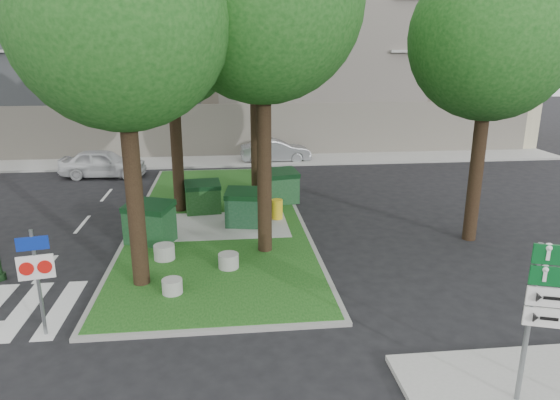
{
  "coord_description": "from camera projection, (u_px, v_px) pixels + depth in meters",
  "views": [
    {
      "loc": [
        0.87,
        -10.12,
        6.06
      ],
      "look_at": [
        2.38,
        3.61,
        2.0
      ],
      "focal_mm": 32.0,
      "sensor_mm": 36.0,
      "label": 1
    }
  ],
  "objects": [
    {
      "name": "ground",
      "position": [
        193.0,
        333.0,
        11.27
      ],
      "size": [
        120.0,
        120.0,
        0.0
      ],
      "primitive_type": "plane",
      "color": "black",
      "rests_on": "ground"
    },
    {
      "name": "median_island",
      "position": [
        218.0,
        218.0,
        18.94
      ],
      "size": [
        6.0,
        16.0,
        0.12
      ],
      "primitive_type": "cube",
      "color": "#164714",
      "rests_on": "ground"
    },
    {
      "name": "median_kerb",
      "position": [
        218.0,
        218.0,
        18.94
      ],
      "size": [
        6.3,
        16.3,
        0.1
      ],
      "primitive_type": "cube",
      "color": "gray",
      "rests_on": "ground"
    },
    {
      "name": "building_sidewalk",
      "position": [
        211.0,
        161.0,
        28.9
      ],
      "size": [
        42.0,
        3.0,
        0.12
      ],
      "primitive_type": "cube",
      "color": "#999993",
      "rests_on": "ground"
    },
    {
      "name": "zebra_crossing",
      "position": [
        43.0,
        309.0,
        12.31
      ],
      "size": [
        5.0,
        3.0,
        0.01
      ],
      "primitive_type": "cube",
      "color": "silver",
      "rests_on": "ground"
    },
    {
      "name": "apartment_building",
      "position": [
        209.0,
        24.0,
        33.81
      ],
      "size": [
        41.0,
        12.0,
        16.0
      ],
      "primitive_type": "cube",
      "color": "tan",
      "rests_on": "ground"
    },
    {
      "name": "tree_median_mid",
      "position": [
        172.0,
        27.0,
        17.85
      ],
      "size": [
        4.8,
        4.8,
        9.99
      ],
      "color": "black",
      "rests_on": "ground"
    },
    {
      "name": "tree_street_right",
      "position": [
        495.0,
        22.0,
        15.08
      ],
      "size": [
        5.0,
        5.0,
        10.06
      ],
      "color": "black",
      "rests_on": "ground"
    },
    {
      "name": "dumpster_a",
      "position": [
        150.0,
        223.0,
        16.21
      ],
      "size": [
        1.77,
        1.53,
        1.38
      ],
      "rotation": [
        0.0,
        0.0,
        -0.39
      ],
      "color": "#0F3A18",
      "rests_on": "median_island"
    },
    {
      "name": "dumpster_b",
      "position": [
        203.0,
        197.0,
        19.28
      ],
      "size": [
        1.45,
        1.1,
        1.25
      ],
      "rotation": [
        0.0,
        0.0,
        0.12
      ],
      "color": "#123E12",
      "rests_on": "median_island"
    },
    {
      "name": "dumpster_c",
      "position": [
        246.0,
        208.0,
        17.82
      ],
      "size": [
        1.61,
        1.26,
        1.34
      ],
      "rotation": [
        0.0,
        0.0,
        -0.19
      ],
      "color": "#10361C",
      "rests_on": "median_island"
    },
    {
      "name": "dumpster_d",
      "position": [
        279.0,
        187.0,
        20.57
      ],
      "size": [
        1.7,
        1.36,
        1.4
      ],
      "rotation": [
        0.0,
        0.0,
        0.22
      ],
      "color": "#14421D",
      "rests_on": "median_island"
    },
    {
      "name": "bollard_left",
      "position": [
        172.0,
        286.0,
        12.84
      ],
      "size": [
        0.53,
        0.53,
        0.38
      ],
      "primitive_type": "cylinder",
      "color": "#9D9D98",
      "rests_on": "median_island"
    },
    {
      "name": "bollard_right",
      "position": [
        229.0,
        261.0,
        14.36
      ],
      "size": [
        0.59,
        0.59,
        0.42
      ],
      "primitive_type": "cylinder",
      "color": "#959691",
      "rests_on": "median_island"
    },
    {
      "name": "bollard_mid",
      "position": [
        164.0,
        252.0,
        14.96
      ],
      "size": [
        0.62,
        0.62,
        0.45
      ],
      "primitive_type": "cylinder",
      "color": "#A1A09B",
      "rests_on": "median_island"
    },
    {
      "name": "litter_bin",
      "position": [
        277.0,
        209.0,
        18.58
      ],
      "size": [
        0.42,
        0.42,
        0.74
      ],
      "primitive_type": "cylinder",
      "color": "gold",
      "rests_on": "median_island"
    },
    {
      "name": "traffic_sign_pole",
      "position": [
        36.0,
        269.0,
        10.76
      ],
      "size": [
        0.74,
        0.18,
        2.5
      ],
      "rotation": [
        0.0,
        0.0,
        0.19
      ],
      "color": "slate",
      "rests_on": "ground"
    },
    {
      "name": "car_white",
      "position": [
        103.0,
        163.0,
        25.29
      ],
      "size": [
        4.33,
        1.99,
        1.44
      ],
      "primitive_type": "imported",
      "rotation": [
        0.0,
        0.0,
        1.5
      ],
      "color": "silver",
      "rests_on": "ground"
    },
    {
      "name": "car_silver",
      "position": [
        276.0,
        151.0,
        28.87
      ],
      "size": [
        4.06,
        1.55,
        1.32
      ],
      "primitive_type": "imported",
      "rotation": [
        0.0,
        0.0,
        1.61
      ],
      "color": "gray",
      "rests_on": "ground"
    }
  ]
}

